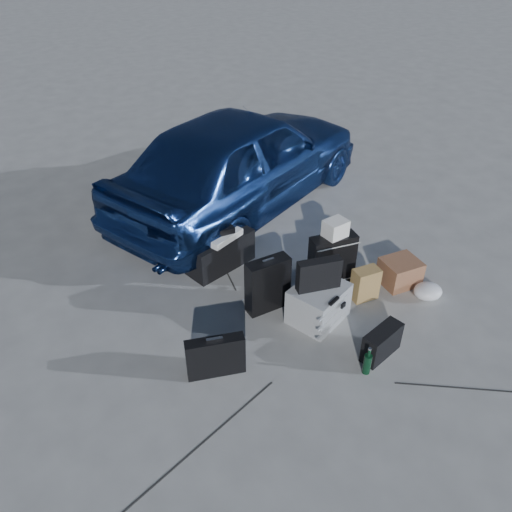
{
  "coord_description": "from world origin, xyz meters",
  "views": [
    {
      "loc": [
        -2.16,
        -2.63,
        3.3
      ],
      "look_at": [
        -0.21,
        0.85,
        0.49
      ],
      "focal_mm": 35.0,
      "sensor_mm": 36.0,
      "label": 1
    }
  ],
  "objects_px": {
    "briefcase": "(216,357)",
    "green_bottle": "(368,361)",
    "suitcase_right": "(332,260)",
    "duffel_bag": "(220,252)",
    "car": "(241,159)",
    "suitcase_left": "(268,285)",
    "pelican_case": "(318,303)",
    "cardboard_box": "(400,272)"
  },
  "relations": [
    {
      "from": "suitcase_left",
      "to": "green_bottle",
      "type": "height_order",
      "value": "suitcase_left"
    },
    {
      "from": "briefcase",
      "to": "duffel_bag",
      "type": "relative_size",
      "value": 0.65
    },
    {
      "from": "car",
      "to": "cardboard_box",
      "type": "distance_m",
      "value": 2.47
    },
    {
      "from": "car",
      "to": "suitcase_left",
      "type": "xyz_separation_m",
      "value": [
        -0.77,
        -1.98,
        -0.38
      ]
    },
    {
      "from": "suitcase_left",
      "to": "green_bottle",
      "type": "relative_size",
      "value": 2.07
    },
    {
      "from": "car",
      "to": "green_bottle",
      "type": "bearing_deg",
      "value": 147.67
    },
    {
      "from": "cardboard_box",
      "to": "green_bottle",
      "type": "distance_m",
      "value": 1.38
    },
    {
      "from": "suitcase_right",
      "to": "cardboard_box",
      "type": "height_order",
      "value": "suitcase_right"
    },
    {
      "from": "briefcase",
      "to": "green_bottle",
      "type": "height_order",
      "value": "briefcase"
    },
    {
      "from": "suitcase_left",
      "to": "cardboard_box",
      "type": "distance_m",
      "value": 1.47
    },
    {
      "from": "pelican_case",
      "to": "briefcase",
      "type": "distance_m",
      "value": 1.17
    },
    {
      "from": "suitcase_right",
      "to": "duffel_bag",
      "type": "height_order",
      "value": "suitcase_right"
    },
    {
      "from": "green_bottle",
      "to": "car",
      "type": "bearing_deg",
      "value": 81.66
    },
    {
      "from": "pelican_case",
      "to": "cardboard_box",
      "type": "bearing_deg",
      "value": -18.82
    },
    {
      "from": "suitcase_left",
      "to": "suitcase_right",
      "type": "bearing_deg",
      "value": 1.39
    },
    {
      "from": "car",
      "to": "suitcase_left",
      "type": "relative_size",
      "value": 6.85
    },
    {
      "from": "car",
      "to": "cardboard_box",
      "type": "relative_size",
      "value": 10.38
    },
    {
      "from": "suitcase_left",
      "to": "suitcase_right",
      "type": "relative_size",
      "value": 0.98
    },
    {
      "from": "green_bottle",
      "to": "pelican_case",
      "type": "bearing_deg",
      "value": 87.72
    },
    {
      "from": "briefcase",
      "to": "green_bottle",
      "type": "xyz_separation_m",
      "value": [
        1.13,
        -0.63,
        -0.06
      ]
    },
    {
      "from": "car",
      "to": "duffel_bag",
      "type": "height_order",
      "value": "car"
    },
    {
      "from": "pelican_case",
      "to": "suitcase_left",
      "type": "bearing_deg",
      "value": 110.82
    },
    {
      "from": "duffel_bag",
      "to": "cardboard_box",
      "type": "relative_size",
      "value": 2.04
    },
    {
      "from": "pelican_case",
      "to": "cardboard_box",
      "type": "relative_size",
      "value": 1.38
    },
    {
      "from": "cardboard_box",
      "to": "green_bottle",
      "type": "relative_size",
      "value": 1.36
    },
    {
      "from": "suitcase_left",
      "to": "duffel_bag",
      "type": "height_order",
      "value": "suitcase_left"
    },
    {
      "from": "suitcase_right",
      "to": "cardboard_box",
      "type": "distance_m",
      "value": 0.75
    },
    {
      "from": "briefcase",
      "to": "green_bottle",
      "type": "relative_size",
      "value": 1.82
    },
    {
      "from": "briefcase",
      "to": "pelican_case",
      "type": "bearing_deg",
      "value": 23.18
    },
    {
      "from": "suitcase_right",
      "to": "briefcase",
      "type": "bearing_deg",
      "value": -151.87
    },
    {
      "from": "pelican_case",
      "to": "duffel_bag",
      "type": "height_order",
      "value": "duffel_bag"
    },
    {
      "from": "duffel_bag",
      "to": "suitcase_right",
      "type": "bearing_deg",
      "value": -58.44
    },
    {
      "from": "duffel_bag",
      "to": "suitcase_left",
      "type": "bearing_deg",
      "value": -98.26
    },
    {
      "from": "suitcase_right",
      "to": "cardboard_box",
      "type": "bearing_deg",
      "value": -20.73
    },
    {
      "from": "suitcase_right",
      "to": "duffel_bag",
      "type": "bearing_deg",
      "value": 145.8
    },
    {
      "from": "briefcase",
      "to": "suitcase_right",
      "type": "xyz_separation_m",
      "value": [
        1.61,
        0.55,
        0.1
      ]
    },
    {
      "from": "cardboard_box",
      "to": "duffel_bag",
      "type": "bearing_deg",
      "value": 141.67
    },
    {
      "from": "suitcase_left",
      "to": "cardboard_box",
      "type": "bearing_deg",
      "value": -13.81
    },
    {
      "from": "briefcase",
      "to": "suitcase_left",
      "type": "relative_size",
      "value": 0.88
    },
    {
      "from": "suitcase_left",
      "to": "briefcase",
      "type": "bearing_deg",
      "value": -147.47
    },
    {
      "from": "green_bottle",
      "to": "suitcase_left",
      "type": "bearing_deg",
      "value": 104.96
    },
    {
      "from": "duffel_bag",
      "to": "cardboard_box",
      "type": "distance_m",
      "value": 1.94
    }
  ]
}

